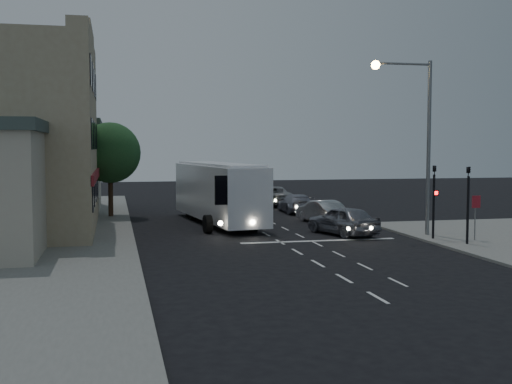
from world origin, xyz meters
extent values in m
plane|color=black|center=(0.00, 0.00, 0.00)|extent=(120.00, 120.00, 0.00)
cube|color=slate|center=(-13.00, 8.00, 0.06)|extent=(12.00, 50.00, 0.12)
cube|color=silver|center=(0.00, -10.00, 0.01)|extent=(0.12, 1.60, 0.01)
cube|color=silver|center=(0.00, -7.00, 0.01)|extent=(0.12, 1.60, 0.01)
cube|color=silver|center=(0.00, -4.00, 0.01)|extent=(0.12, 1.60, 0.01)
cube|color=silver|center=(0.00, -1.00, 0.01)|extent=(0.12, 1.60, 0.01)
cube|color=silver|center=(0.00, 2.00, 0.01)|extent=(0.12, 1.60, 0.01)
cube|color=silver|center=(0.00, 5.00, 0.01)|extent=(0.12, 1.60, 0.01)
cube|color=silver|center=(0.00, 8.00, 0.01)|extent=(0.12, 1.60, 0.01)
cube|color=silver|center=(0.00, 11.00, 0.01)|extent=(0.12, 1.60, 0.01)
cube|color=silver|center=(0.00, 14.00, 0.01)|extent=(0.12, 1.60, 0.01)
cube|color=silver|center=(0.00, 17.00, 0.01)|extent=(0.12, 1.60, 0.01)
cube|color=silver|center=(1.60, -8.00, 0.01)|extent=(0.10, 1.50, 0.01)
cube|color=silver|center=(1.60, -5.00, 0.01)|extent=(0.10, 1.50, 0.01)
cube|color=silver|center=(1.60, -2.00, 0.01)|extent=(0.10, 1.50, 0.01)
cube|color=silver|center=(1.60, 1.00, 0.01)|extent=(0.10, 1.50, 0.01)
cube|color=silver|center=(1.60, 4.00, 0.01)|extent=(0.10, 1.50, 0.01)
cube|color=silver|center=(1.60, 7.00, 0.01)|extent=(0.10, 1.50, 0.01)
cube|color=silver|center=(1.60, 10.00, 0.01)|extent=(0.10, 1.50, 0.01)
cube|color=silver|center=(1.60, 13.00, 0.01)|extent=(0.10, 1.50, 0.01)
cube|color=silver|center=(1.60, 16.00, 0.01)|extent=(0.10, 1.50, 0.01)
cube|color=silver|center=(1.60, 19.00, 0.01)|extent=(0.10, 1.50, 0.01)
cube|color=silver|center=(2.00, 2.00, 0.01)|extent=(8.00, 0.35, 0.01)
cube|color=white|center=(-1.77, 10.25, 1.97)|extent=(4.03, 12.32, 3.23)
cube|color=white|center=(-1.77, 10.25, 3.63)|extent=(3.58, 11.87, 0.18)
cube|color=black|center=(-1.77, 4.25, 2.47)|extent=(2.32, 0.41, 1.51)
cube|color=black|center=(-0.50, 10.76, 2.62)|extent=(1.31, 10.01, 0.91)
cube|color=black|center=(-3.04, 10.76, 2.62)|extent=(1.31, 10.01, 0.91)
cube|color=maroon|center=(-0.49, 11.26, 1.51)|extent=(0.73, 5.51, 1.41)
cube|color=maroon|center=(-3.05, 11.26, 1.51)|extent=(0.73, 5.51, 1.41)
cylinder|color=black|center=(-3.03, 6.02, 0.50)|extent=(0.48, 1.04, 1.01)
cylinder|color=black|center=(-0.51, 6.02, 0.50)|extent=(0.48, 1.04, 1.01)
cylinder|color=black|center=(-3.03, 12.78, 0.50)|extent=(0.48, 1.04, 1.01)
cylinder|color=black|center=(-0.51, 12.78, 0.50)|extent=(0.48, 1.04, 1.01)
cylinder|color=black|center=(-3.03, 14.49, 0.50)|extent=(0.48, 1.04, 1.01)
cylinder|color=black|center=(-0.51, 14.49, 0.50)|extent=(0.48, 1.04, 1.01)
cylinder|color=#FFF2CC|center=(-2.62, 4.18, 0.76)|extent=(0.27, 0.08, 0.26)
cylinder|color=#FFF2CC|center=(-0.91, 4.18, 0.76)|extent=(0.27, 0.08, 0.26)
imported|color=gray|center=(3.93, 3.80, 0.79)|extent=(3.11, 4.95, 1.57)
imported|color=silver|center=(4.50, 9.18, 0.71)|extent=(2.15, 4.52, 1.43)
imported|color=gray|center=(4.66, 15.48, 0.68)|extent=(2.03, 4.72, 1.35)
imported|color=gray|center=(4.59, 21.53, 0.77)|extent=(3.28, 5.84, 1.54)
cylinder|color=black|center=(7.60, 0.80, 1.72)|extent=(0.12, 0.12, 3.20)
imported|color=black|center=(7.60, 0.80, 3.77)|extent=(0.15, 0.18, 0.90)
cube|color=black|center=(7.60, 0.62, 2.42)|extent=(0.25, 0.12, 0.30)
cube|color=#FF0C0C|center=(7.60, 0.55, 2.42)|extent=(0.16, 0.02, 0.18)
cylinder|color=black|center=(8.30, -1.20, 1.72)|extent=(0.12, 0.12, 3.20)
imported|color=black|center=(8.30, -1.20, 3.77)|extent=(0.18, 0.15, 0.90)
cylinder|color=slate|center=(9.30, -0.20, 1.12)|extent=(0.06, 0.06, 2.00)
cube|color=maroon|center=(9.30, -0.27, 2.02)|extent=(0.45, 0.03, 0.60)
cylinder|color=slate|center=(8.00, 2.20, 4.62)|extent=(0.20, 0.20, 9.00)
cylinder|color=slate|center=(6.50, 2.20, 8.92)|extent=(3.00, 0.12, 0.12)
sphere|color=#FFBF59|center=(5.00, 2.20, 8.82)|extent=(0.44, 0.44, 0.44)
cube|color=#9C8969|center=(-9.50, 8.00, 10.37)|extent=(1.00, 12.00, 0.50)
cube|color=#9C8969|center=(-9.50, 8.00, 10.87)|extent=(1.00, 6.00, 0.50)
cube|color=maroon|center=(-8.95, 8.00, 3.12)|extent=(0.15, 12.00, 0.50)
cube|color=black|center=(-8.98, 3.50, 2.32)|extent=(0.06, 1.30, 1.50)
cube|color=black|center=(-8.98, 6.50, 2.32)|extent=(0.06, 1.30, 1.50)
cube|color=black|center=(-8.98, 9.50, 2.32)|extent=(0.06, 1.30, 1.50)
cube|color=black|center=(-8.98, 12.50, 2.32)|extent=(0.06, 1.30, 1.50)
cube|color=black|center=(-8.98, 3.50, 5.32)|extent=(0.06, 1.30, 1.50)
cube|color=black|center=(-8.98, 6.50, 5.32)|extent=(0.06, 1.30, 1.50)
cube|color=black|center=(-8.98, 9.50, 5.32)|extent=(0.06, 1.30, 1.50)
cube|color=black|center=(-8.98, 12.50, 5.32)|extent=(0.06, 1.30, 1.50)
cube|color=black|center=(-8.98, 3.50, 8.32)|extent=(0.06, 1.30, 1.50)
cube|color=black|center=(-8.98, 6.50, 8.32)|extent=(0.06, 1.30, 1.50)
cube|color=black|center=(-8.98, 9.50, 8.32)|extent=(0.06, 1.30, 1.50)
cube|color=black|center=(-8.98, 12.50, 8.32)|extent=(0.06, 1.30, 1.50)
cube|color=#B2A594|center=(-13.50, 20.00, 3.12)|extent=(9.00, 9.00, 6.00)
cube|color=#3C4A46|center=(-13.50, 20.00, 6.37)|extent=(9.40, 9.40, 0.50)
cylinder|color=black|center=(-8.20, 15.00, 1.52)|extent=(0.32, 0.32, 2.80)
sphere|color=#1D4722|center=(-8.20, 15.00, 4.32)|extent=(4.00, 4.00, 4.00)
sphere|color=#2D602E|center=(-8.00, 15.60, 5.02)|extent=(2.60, 2.60, 2.60)
sphere|color=#1D4722|center=(-8.50, 14.40, 4.72)|extent=(2.40, 2.40, 2.40)
camera|label=1|loc=(-7.97, -28.37, 4.68)|focal=45.00mm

